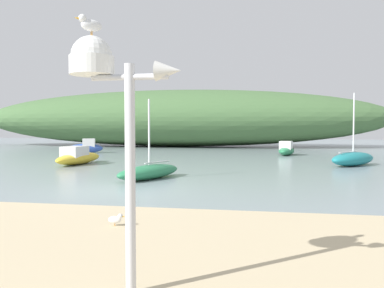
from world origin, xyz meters
TOP-DOWN VIEW (x-y plane):
  - ground_plane at (0.00, 0.00)m, footprint 120.00×120.00m
  - distant_hill at (-4.59, 30.27)m, footprint 47.19×11.56m
  - mast_structure at (2.94, -8.19)m, footprint 1.32×0.51m
  - seagull_on_radar at (2.78, -8.21)m, footprint 0.28×0.27m
  - motorboat_centre_water at (-9.45, 17.52)m, footprint 2.95×1.75m
  - motorboat_near_shore at (-5.63, 8.35)m, footprint 1.65×4.32m
  - motorboat_off_point at (6.89, 17.79)m, footprint 1.75×3.11m
  - sailboat_mid_channel at (0.26, 2.86)m, footprint 2.47×3.71m
  - sailboat_outer_mooring at (9.94, 10.03)m, footprint 3.40×3.47m
  - seagull_mid_strand at (1.95, -5.32)m, footprint 0.35×0.13m

SIDE VIEW (x-z plane):
  - ground_plane at x=0.00m, z-range 0.00..0.00m
  - sailboat_mid_channel at x=0.26m, z-range -1.35..1.96m
  - seagull_mid_strand at x=1.95m, z-range 0.22..0.46m
  - sailboat_outer_mooring at x=9.94m, z-range -1.63..2.42m
  - motorboat_near_shore at x=-5.63m, z-range -0.11..0.95m
  - motorboat_off_point at x=6.89m, z-range -0.12..0.98m
  - motorboat_centre_water at x=-9.45m, z-range -0.12..1.09m
  - mast_structure at x=2.94m, z-range 1.17..4.17m
  - distant_hill at x=-4.59m, z-range 0.00..6.38m
  - seagull_on_radar at x=2.78m, z-range 3.21..3.45m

